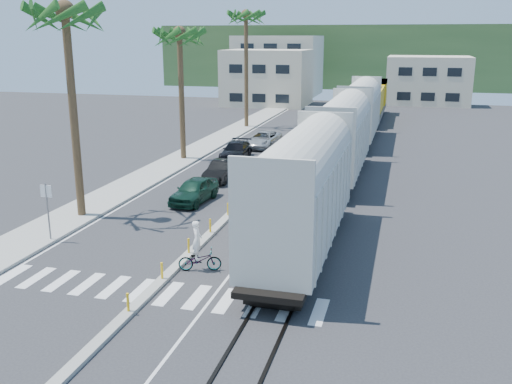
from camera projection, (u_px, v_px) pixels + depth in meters
ground at (172, 272)px, 24.54m from camera, size 140.00×140.00×0.00m
sidewalk at (194, 152)px, 49.93m from camera, size 3.00×90.00×0.15m
rails at (353, 154)px, 49.39m from camera, size 1.56×100.00×0.06m
median at (276, 170)px, 43.12m from camera, size 0.45×60.00×0.85m
crosswalk at (152, 292)px, 22.67m from camera, size 14.00×2.20×0.01m
lane_markings at (265, 156)px, 48.38m from camera, size 9.42×90.00×0.01m
freight_train at (350, 127)px, 45.29m from camera, size 3.00×60.94×5.85m
palm_trees at (185, 24)px, 44.87m from camera, size 3.50×37.20×13.75m
street_sign at (47, 204)px, 27.70m from camera, size 0.60×0.08×3.00m
buildings at (309, 72)px, 91.79m from camera, size 38.00×27.00×10.00m
hillside at (364, 56)px, 116.19m from camera, size 80.00×20.00×12.00m
car_lead at (194, 190)px, 34.79m from camera, size 2.53×4.70×1.50m
car_second at (222, 171)px, 40.10m from camera, size 1.87×4.42×1.41m
car_third at (236, 151)px, 47.07m from camera, size 2.62×5.16×1.42m
car_rear at (263, 139)px, 52.19m from camera, size 3.14×5.57×1.46m
cyclist at (199, 255)px, 24.58m from camera, size 1.69×2.22×2.25m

